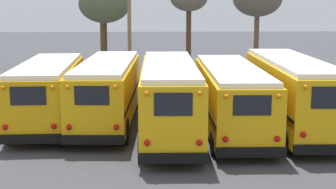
% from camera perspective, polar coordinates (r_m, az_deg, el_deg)
% --- Properties ---
extents(ground_plane, '(160.00, 160.00, 0.00)m').
position_cam_1_polar(ground_plane, '(23.93, -0.00, -3.72)').
color(ground_plane, '#424247').
extents(school_bus_0, '(2.76, 9.44, 2.97)m').
position_cam_1_polar(school_bus_0, '(24.89, -13.15, 0.38)').
color(school_bus_0, '#E5A00C').
rests_on(school_bus_0, ground).
extents(school_bus_1, '(2.96, 10.34, 3.02)m').
position_cam_1_polar(school_bus_1, '(24.64, -6.66, 0.57)').
color(school_bus_1, '#EAAA0F').
rests_on(school_bus_1, ground).
extents(school_bus_2, '(2.68, 10.73, 3.19)m').
position_cam_1_polar(school_bus_2, '(22.39, 0.14, -0.13)').
color(school_bus_2, '#EAAA0F').
rests_on(school_bus_2, ground).
extents(school_bus_3, '(2.80, 10.59, 2.94)m').
position_cam_1_polar(school_bus_3, '(23.31, 6.99, -0.13)').
color(school_bus_3, '#EAAA0F').
rests_on(school_bus_3, ground).
extents(school_bus_4, '(2.78, 10.86, 3.23)m').
position_cam_1_polar(school_bus_4, '(24.16, 13.49, 0.40)').
color(school_bus_4, '#EAAA0F').
rests_on(school_bus_4, ground).
extents(utility_pole, '(1.80, 0.25, 7.20)m').
position_cam_1_polar(utility_pole, '(33.62, -4.29, 6.84)').
color(utility_pole, '#75604C').
rests_on(utility_pole, ground).
extents(bare_tree_1, '(3.05, 3.05, 7.10)m').
position_cam_1_polar(bare_tree_1, '(43.25, -7.38, 10.23)').
color(bare_tree_1, brown).
rests_on(bare_tree_1, ground).
extents(bare_tree_2, '(3.65, 3.65, 7.03)m').
position_cam_1_polar(bare_tree_2, '(37.23, -7.07, 9.91)').
color(bare_tree_2, '#473323').
rests_on(bare_tree_2, ground).
extents(fence_line, '(19.31, 0.06, 1.42)m').
position_cam_1_polar(fence_line, '(31.52, -0.68, 1.48)').
color(fence_line, '#939399').
rests_on(fence_line, ground).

